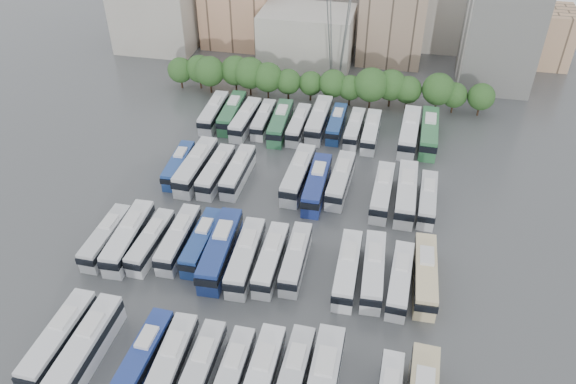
% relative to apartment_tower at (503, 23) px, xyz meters
% --- Properties ---
extents(ground, '(220.00, 220.00, 0.00)m').
position_rel_apartment_tower_xyz_m(ground, '(-34.00, -58.00, -13.00)').
color(ground, '#424447').
rests_on(ground, ground).
extents(tree_line, '(64.87, 7.92, 8.32)m').
position_rel_apartment_tower_xyz_m(tree_line, '(-34.78, -15.92, -8.58)').
color(tree_line, black).
rests_on(tree_line, ground).
extents(city_buildings, '(102.00, 35.00, 20.00)m').
position_rel_apartment_tower_xyz_m(city_buildings, '(-41.46, 13.86, -5.13)').
color(city_buildings, '#9E998E').
rests_on(city_buildings, ground).
extents(apartment_tower, '(14.00, 14.00, 26.00)m').
position_rel_apartment_tower_xyz_m(apartment_tower, '(0.00, 0.00, 0.00)').
color(apartment_tower, silver).
rests_on(apartment_tower, ground).
extents(bus_r0_s1, '(2.99, 12.57, 3.93)m').
position_rel_apartment_tower_xyz_m(bus_r0_s1, '(-52.33, -82.00, -11.07)').
color(bus_r0_s1, silver).
rests_on(bus_r0_s1, ground).
extents(bus_r0_s2, '(2.96, 12.97, 4.06)m').
position_rel_apartment_tower_xyz_m(bus_r0_s2, '(-48.78, -82.39, -11.01)').
color(bus_r0_s2, silver).
rests_on(bus_r0_s2, ground).
extents(bus_r0_s4, '(2.87, 11.72, 3.66)m').
position_rel_apartment_tower_xyz_m(bus_r0_s4, '(-42.23, -82.27, -11.20)').
color(bus_r0_s4, navy).
rests_on(bus_r0_s4, ground).
extents(bus_r0_s5, '(3.05, 12.29, 3.83)m').
position_rel_apartment_tower_xyz_m(bus_r0_s5, '(-38.95, -82.70, -11.12)').
color(bus_r0_s5, silver).
rests_on(bus_r0_s5, ground).
extents(bus_r0_s6, '(2.60, 11.64, 3.65)m').
position_rel_apartment_tower_xyz_m(bus_r0_s6, '(-35.64, -82.55, -11.21)').
color(bus_r0_s6, silver).
rests_on(bus_r0_s6, ground).
extents(bus_r0_s7, '(2.49, 11.25, 3.53)m').
position_rel_apartment_tower_xyz_m(bus_r0_s7, '(-32.20, -82.49, -11.27)').
color(bus_r0_s7, silver).
rests_on(bus_r0_s7, ground).
extents(bus_r0_s8, '(2.82, 12.40, 3.88)m').
position_rel_apartment_tower_xyz_m(bus_r0_s8, '(-29.05, -82.34, -11.09)').
color(bus_r0_s8, white).
rests_on(bus_r0_s8, ground).
extents(bus_r0_s9, '(2.88, 11.80, 3.68)m').
position_rel_apartment_tower_xyz_m(bus_r0_s9, '(-25.83, -81.31, -11.19)').
color(bus_r0_s9, silver).
rests_on(bus_r0_s9, ground).
extents(bus_r1_s0, '(2.60, 11.41, 3.57)m').
position_rel_apartment_tower_xyz_m(bus_r1_s0, '(-55.37, -64.79, -11.25)').
color(bus_r1_s0, silver).
rests_on(bus_r1_s0, ground).
extents(bus_r1_s1, '(3.26, 12.89, 4.01)m').
position_rel_apartment_tower_xyz_m(bus_r1_s1, '(-52.20, -64.38, -11.03)').
color(bus_r1_s1, silver).
rests_on(bus_r1_s1, ground).
extents(bus_r1_s2, '(2.81, 11.27, 3.51)m').
position_rel_apartment_tower_xyz_m(bus_r1_s2, '(-49.03, -64.33, -11.28)').
color(bus_r1_s2, silver).
rests_on(bus_r1_s2, ground).
extents(bus_r1_s3, '(2.71, 11.85, 3.71)m').
position_rel_apartment_tower_xyz_m(bus_r1_s3, '(-45.53, -63.11, -11.18)').
color(bus_r1_s3, silver).
rests_on(bus_r1_s3, ground).
extents(bus_r1_s4, '(2.53, 11.57, 3.63)m').
position_rel_apartment_tower_xyz_m(bus_r1_s4, '(-42.22, -63.00, -11.22)').
color(bus_r1_s4, navy).
rests_on(bus_r1_s4, ground).
extents(bus_r1_s5, '(3.61, 13.79, 4.29)m').
position_rel_apartment_tower_xyz_m(bus_r1_s5, '(-39.18, -64.26, -10.89)').
color(bus_r1_s5, navy).
rests_on(bus_r1_s5, ground).
extents(bus_r1_s6, '(3.18, 12.71, 3.96)m').
position_rel_apartment_tower_xyz_m(bus_r1_s6, '(-35.60, -64.76, -11.06)').
color(bus_r1_s6, silver).
rests_on(bus_r1_s6, ground).
extents(bus_r1_s7, '(2.65, 11.80, 3.70)m').
position_rel_apartment_tower_xyz_m(bus_r1_s7, '(-32.30, -64.34, -11.19)').
color(bus_r1_s7, silver).
rests_on(bus_r1_s7, ground).
extents(bus_r1_s8, '(2.66, 11.59, 3.63)m').
position_rel_apartment_tower_xyz_m(bus_r1_s8, '(-29.17, -63.48, -11.22)').
color(bus_r1_s8, silver).
rests_on(bus_r1_s8, ground).
extents(bus_r1_s10, '(2.79, 12.22, 3.83)m').
position_rel_apartment_tower_xyz_m(bus_r1_s10, '(-22.30, -64.15, -11.12)').
color(bus_r1_s10, silver).
rests_on(bus_r1_s10, ground).
extents(bus_r1_s11, '(3.11, 12.33, 3.84)m').
position_rel_apartment_tower_xyz_m(bus_r1_s11, '(-19.05, -63.72, -11.11)').
color(bus_r1_s11, silver).
rests_on(bus_r1_s11, ground).
extents(bus_r1_s12, '(3.01, 11.68, 3.63)m').
position_rel_apartment_tower_xyz_m(bus_r1_s12, '(-15.62, -64.55, -11.22)').
color(bus_r1_s12, silver).
rests_on(bus_r1_s12, ground).
extents(bus_r1_s13, '(3.08, 12.63, 3.94)m').
position_rel_apartment_tower_xyz_m(bus_r1_s13, '(-12.59, -63.14, -11.07)').
color(bus_r1_s13, beige).
rests_on(bus_r1_s13, ground).
extents(bus_r2_s1, '(2.95, 11.10, 3.45)m').
position_rel_apartment_tower_xyz_m(bus_r2_s1, '(-52.14, -45.88, -11.31)').
color(bus_r2_s1, navy).
rests_on(bus_r2_s1, ground).
extents(bus_r2_s2, '(3.31, 13.37, 4.17)m').
position_rel_apartment_tower_xyz_m(bus_r2_s2, '(-49.08, -46.11, -10.95)').
color(bus_r2_s2, silver).
rests_on(bus_r2_s2, ground).
extents(bus_r2_s3, '(3.05, 12.04, 3.75)m').
position_rel_apartment_tower_xyz_m(bus_r2_s3, '(-45.61, -46.50, -11.16)').
color(bus_r2_s3, silver).
rests_on(bus_r2_s3, ground).
extents(bus_r2_s4, '(2.82, 11.95, 3.74)m').
position_rel_apartment_tower_xyz_m(bus_r2_s4, '(-42.15, -45.81, -11.17)').
color(bus_r2_s4, silver).
rests_on(bus_r2_s4, ground).
extents(bus_r2_s7, '(3.43, 13.34, 4.15)m').
position_rel_apartment_tower_xyz_m(bus_r2_s7, '(-32.54, -44.90, -10.96)').
color(bus_r2_s7, silver).
rests_on(bus_r2_s7, ground).
extents(bus_r2_s8, '(2.86, 12.93, 4.05)m').
position_rel_apartment_tower_xyz_m(bus_r2_s8, '(-29.24, -46.81, -11.01)').
color(bus_r2_s8, navy).
rests_on(bus_r2_s8, ground).
extents(bus_r2_s9, '(3.28, 12.48, 3.88)m').
position_rel_apartment_tower_xyz_m(bus_r2_s9, '(-25.84, -44.80, -11.09)').
color(bus_r2_s9, silver).
rests_on(bus_r2_s9, ground).
extents(bus_r2_s11, '(3.04, 12.34, 3.85)m').
position_rel_apartment_tower_xyz_m(bus_r2_s11, '(-19.24, -46.52, -11.11)').
color(bus_r2_s11, silver).
rests_on(bus_r2_s11, ground).
extents(bus_r2_s12, '(2.98, 13.31, 4.17)m').
position_rel_apartment_tower_xyz_m(bus_r2_s12, '(-15.71, -46.33, -10.95)').
color(bus_r2_s12, silver).
rests_on(bus_r2_s12, ground).
extents(bus_r2_s13, '(2.84, 11.46, 3.57)m').
position_rel_apartment_tower_xyz_m(bus_r2_s13, '(-12.50, -46.78, -11.25)').
color(bus_r2_s13, silver).
rests_on(bus_r2_s13, ground).
extents(bus_r3_s1, '(2.96, 12.26, 3.83)m').
position_rel_apartment_tower_xyz_m(bus_r3_s1, '(-52.04, -28.07, -11.12)').
color(bus_r3_s1, silver).
rests_on(bus_r3_s1, ground).
extents(bus_r3_s2, '(3.14, 12.52, 3.90)m').
position_rel_apartment_tower_xyz_m(bus_r3_s2, '(-48.63, -27.51, -11.08)').
color(bus_r3_s2, '#2B653E').
rests_on(bus_r3_s2, ground).
extents(bus_r3_s3, '(3.17, 12.22, 3.80)m').
position_rel_apartment_tower_xyz_m(bus_r3_s3, '(-45.56, -29.26, -11.13)').
color(bus_r3_s3, silver).
rests_on(bus_r3_s3, ground).
extents(bus_r3_s4, '(2.48, 11.10, 3.48)m').
position_rel_apartment_tower_xyz_m(bus_r3_s4, '(-42.37, -28.33, -11.29)').
color(bus_r3_s4, silver).
rests_on(bus_r3_s4, ground).
extents(bus_r3_s5, '(3.20, 12.74, 3.97)m').
position_rel_apartment_tower_xyz_m(bus_r3_s5, '(-38.97, -29.28, -11.05)').
color(bus_r3_s5, '#2B6440').
rests_on(bus_r3_s5, ground).
extents(bus_r3_s6, '(2.73, 11.41, 3.56)m').
position_rel_apartment_tower_xyz_m(bus_r3_s6, '(-35.65, -28.98, -11.25)').
color(bus_r3_s6, silver).
rests_on(bus_r3_s6, ground).
extents(bus_r3_s7, '(3.16, 13.30, 4.15)m').
position_rel_apartment_tower_xyz_m(bus_r3_s7, '(-32.27, -26.85, -10.96)').
color(bus_r3_s7, silver).
rests_on(bus_r3_s7, ground).
extents(bus_r3_s8, '(2.53, 11.13, 3.48)m').
position_rel_apartment_tower_xyz_m(bus_r3_s8, '(-29.00, -27.09, -11.29)').
color(bus_r3_s8, navy).
rests_on(bus_r3_s8, ground).
extents(bus_r3_s9, '(2.86, 11.19, 3.49)m').
position_rel_apartment_tower_xyz_m(bus_r3_s9, '(-25.62, -28.17, -11.29)').
color(bus_r3_s9, silver).
rests_on(bus_r3_s9, ground).
extents(bus_r3_s10, '(2.74, 11.67, 3.65)m').
position_rel_apartment_tower_xyz_m(bus_r3_s10, '(-22.59, -28.75, -11.21)').
color(bus_r3_s10, white).
rests_on(bus_r3_s10, ground).
extents(bus_r3_s12, '(3.60, 13.81, 4.30)m').
position_rel_apartment_tower_xyz_m(bus_r3_s12, '(-15.95, -27.99, -10.89)').
color(bus_r3_s12, silver).
rests_on(bus_r3_s12, ground).
extents(bus_r3_s13, '(3.23, 13.65, 4.27)m').
position_rel_apartment_tower_xyz_m(bus_r3_s13, '(-12.57, -27.50, -10.91)').
color(bus_r3_s13, '#307041').
rests_on(bus_r3_s13, ground).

